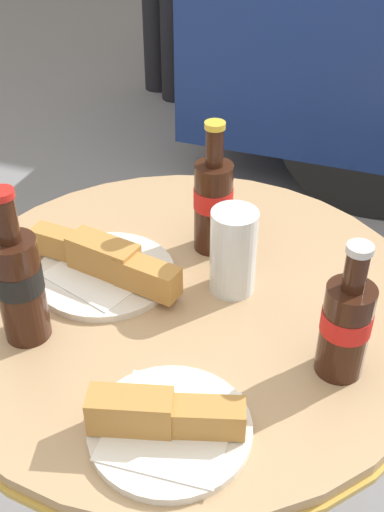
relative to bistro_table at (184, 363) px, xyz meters
The scene contains 7 objects.
bistro_table is the anchor object (origin of this frame).
cola_bottle_left 0.28m from the bistro_table, 89.78° to the left, with size 0.07×0.07×0.23m.
cola_bottle_right 0.36m from the bistro_table, 16.40° to the right, with size 0.07×0.07×0.21m.
cola_bottle_center 0.35m from the bistro_table, 138.66° to the right, with size 0.07×0.07×0.24m.
drinking_glass 0.23m from the bistro_table, 33.93° to the left, with size 0.07×0.07×0.14m.
lunch_plate_near 0.32m from the bistro_table, 73.81° to the right, with size 0.21×0.21×0.07m.
lunch_plate_far 0.22m from the bistro_table, behind, with size 0.28×0.23×0.07m.
Camera 1 is at (0.28, -0.73, 1.36)m, focal length 45.00 mm.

